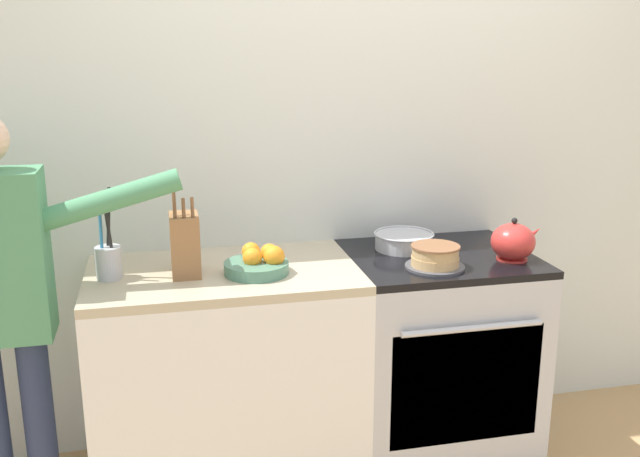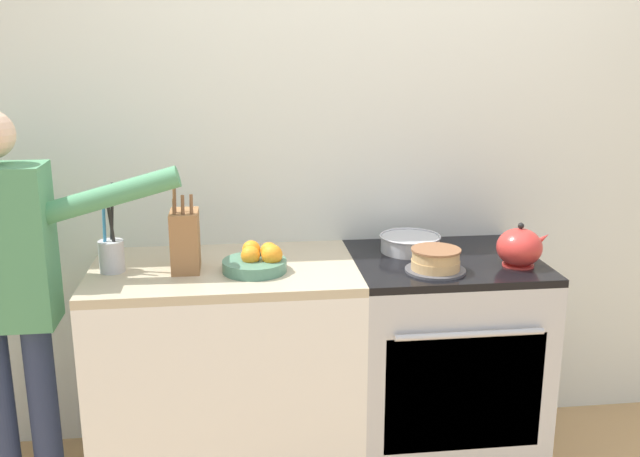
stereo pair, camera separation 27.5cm
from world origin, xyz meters
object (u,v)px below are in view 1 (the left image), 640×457
(utensil_crock, at_px, (109,260))
(fruit_bowl, at_px, (259,263))
(stove_range, at_px, (436,355))
(mixing_bowl, at_px, (404,241))
(layer_cake, at_px, (435,257))
(knife_block, at_px, (185,244))
(tea_kettle, at_px, (513,242))
(person_baker, at_px, (3,291))

(utensil_crock, xyz_separation_m, fruit_bowl, (0.55, -0.06, -0.03))
(stove_range, xyz_separation_m, mixing_bowl, (-0.12, 0.11, 0.48))
(stove_range, xyz_separation_m, layer_cake, (-0.09, -0.16, 0.49))
(knife_block, xyz_separation_m, utensil_crock, (-0.28, 0.02, -0.05))
(knife_block, height_order, utensil_crock, utensil_crock)
(layer_cake, xyz_separation_m, tea_kettle, (0.34, 0.03, 0.03))
(stove_range, bearing_deg, knife_block, -178.57)
(fruit_bowl, bearing_deg, stove_range, 4.74)
(mixing_bowl, height_order, person_baker, person_baker)
(person_baker, bearing_deg, knife_block, -1.51)
(mixing_bowl, height_order, fruit_bowl, fruit_bowl)
(mixing_bowl, xyz_separation_m, person_baker, (-1.55, -0.20, -0.03))
(layer_cake, distance_m, person_baker, 1.58)
(stove_range, bearing_deg, fruit_bowl, -175.26)
(layer_cake, relative_size, utensil_crock, 0.68)
(utensil_crock, distance_m, fruit_bowl, 0.55)
(stove_range, xyz_separation_m, tea_kettle, (0.26, -0.13, 0.52))
(mixing_bowl, relative_size, knife_block, 0.79)
(fruit_bowl, bearing_deg, mixing_bowl, 15.39)
(tea_kettle, bearing_deg, person_baker, 178.83)
(knife_block, xyz_separation_m, fruit_bowl, (0.27, -0.04, -0.08))
(person_baker, bearing_deg, utensil_crock, 5.45)
(tea_kettle, bearing_deg, mixing_bowl, 147.56)
(tea_kettle, xyz_separation_m, fruit_bowl, (-1.02, 0.06, -0.04))
(utensil_crock, relative_size, fruit_bowl, 1.40)
(person_baker, bearing_deg, fruit_bowl, -5.51)
(utensil_crock, bearing_deg, mixing_bowl, 5.83)
(layer_cake, bearing_deg, fruit_bowl, 172.02)
(tea_kettle, distance_m, mixing_bowl, 0.45)
(stove_range, distance_m, knife_block, 1.18)
(person_baker, bearing_deg, stove_range, -4.02)
(tea_kettle, xyz_separation_m, person_baker, (-1.93, 0.04, -0.07))
(mixing_bowl, bearing_deg, knife_block, -171.31)
(person_baker, bearing_deg, mixing_bowl, 0.38)
(tea_kettle, bearing_deg, utensil_crock, 175.70)
(stove_range, height_order, fruit_bowl, fruit_bowl)
(utensil_crock, bearing_deg, fruit_bowl, -5.74)
(mixing_bowl, relative_size, fruit_bowl, 1.04)
(stove_range, relative_size, layer_cake, 3.86)
(stove_range, distance_m, utensil_crock, 1.41)
(layer_cake, bearing_deg, person_baker, 177.43)
(mixing_bowl, bearing_deg, utensil_crock, -174.17)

